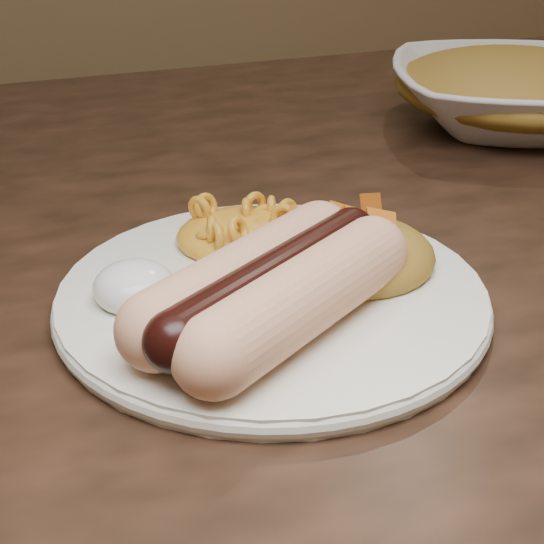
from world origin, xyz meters
name	(u,v)px	position (x,y,z in m)	size (l,w,h in m)	color
table	(131,362)	(0.00, 0.00, 0.66)	(1.60, 0.90, 0.75)	#3D2317
plate	(272,297)	(0.07, -0.11, 0.76)	(0.24, 0.24, 0.01)	silver
hotdog	(273,286)	(0.05, -0.15, 0.78)	(0.14, 0.14, 0.04)	#EBB78B
mac_and_cheese	(241,218)	(0.07, -0.05, 0.78)	(0.08, 0.08, 0.03)	gold
sour_cream	(134,277)	(-0.01, -0.10, 0.78)	(0.05, 0.05, 0.03)	white
taco_salad	(355,241)	(0.12, -0.10, 0.78)	(0.10, 0.09, 0.04)	#C2511C
serving_bowl	(517,96)	(0.40, 0.13, 0.78)	(0.23, 0.23, 0.06)	silver
bowl_filling	(520,73)	(0.40, 0.13, 0.80)	(0.23, 0.23, 0.06)	#C2511C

